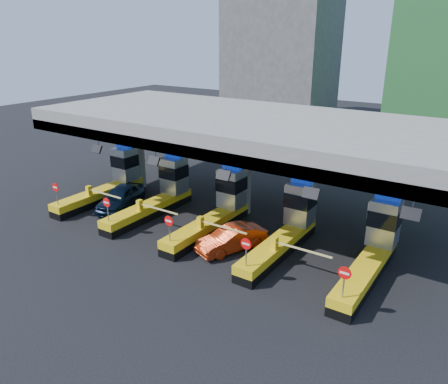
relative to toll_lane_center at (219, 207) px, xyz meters
The scene contains 10 objects.
ground 1.42m from the toll_lane_center, 90.42° to the right, with size 120.00×120.00×0.00m, color black.
toll_canopy 5.40m from the toll_lane_center, 90.02° to the left, with size 28.00×12.09×7.00m.
toll_lane_far_left 10.00m from the toll_lane_center, behind, with size 4.43×8.00×4.16m.
toll_lane_left 5.00m from the toll_lane_center, behind, with size 4.43×8.00×4.16m.
toll_lane_center is the anchor object (origin of this frame).
toll_lane_right 5.00m from the toll_lane_center, ahead, with size 4.43×8.00×4.16m.
toll_lane_far_right 10.00m from the toll_lane_center, ahead, with size 4.43×8.00×4.16m.
bg_building_concrete 39.11m from the toll_lane_center, 111.40° to the left, with size 14.00×10.00×18.00m, color #4C4C49.
van 7.92m from the toll_lane_center, behind, with size 1.94×4.82×1.64m, color black.
red_car 3.36m from the toll_lane_center, 42.65° to the right, with size 1.50×4.30×1.42m, color maroon.
Camera 1 is at (14.85, -21.31, 12.09)m, focal length 35.00 mm.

